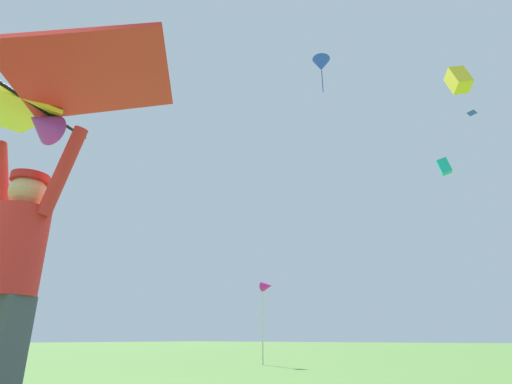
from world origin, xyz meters
TOP-DOWN VIEW (x-y plane):
  - kite_flyer_person at (0.22, -0.04)m, footprint 0.79×0.43m
  - held_stunt_kite at (0.26, -0.14)m, footprint 2.11×1.44m
  - distant_kite_blue_mid_right at (-7.56, 20.00)m, footprint 1.62×1.65m
  - distant_kite_yellow_overhead_distant at (0.66, 18.77)m, footprint 1.41×1.31m
  - distant_kite_teal_far_center at (-2.83, 30.36)m, footprint 1.14×0.99m
  - distant_kite_blue_mid_left at (-0.54, 33.44)m, footprint 0.87×0.87m
  - marker_flag at (-2.93, 6.94)m, footprint 0.30×0.24m

SIDE VIEW (x-z plane):
  - kite_flyer_person at x=0.22m, z-range -0.02..1.90m
  - marker_flag at x=-2.93m, z-range 0.70..2.59m
  - held_stunt_kite at x=0.26m, z-range 1.96..2.40m
  - distant_kite_yellow_overhead_distant at x=0.66m, z-range 12.18..13.71m
  - distant_kite_teal_far_center at x=-2.83m, z-range 12.45..13.80m
  - distant_kite_blue_mid_right at x=-7.56m, z-range 17.18..19.96m
  - distant_kite_blue_mid_left at x=-0.54m, z-range 18.47..18.68m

